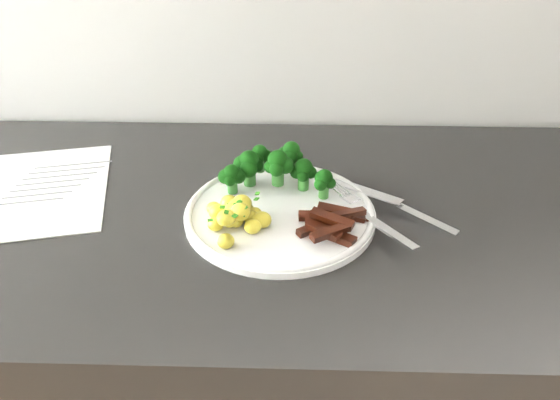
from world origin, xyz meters
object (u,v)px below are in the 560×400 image
at_px(beef_strips, 330,222).
at_px(broccoli, 274,166).
at_px(knife, 408,212).
at_px(potatoes, 236,214).
at_px(recipe_paper, 45,189).
at_px(fork, 372,217).
at_px(plate, 280,212).

bearing_deg(beef_strips, broccoli, 127.15).
bearing_deg(knife, beef_strips, -158.17).
bearing_deg(potatoes, recipe_paper, 162.57).
height_order(recipe_paper, broccoli, broccoli).
height_order(broccoli, knife, broccoli).
relative_size(broccoli, fork, 1.02).
distance_m(recipe_paper, plate, 0.38).
bearing_deg(fork, broccoli, 146.98).
relative_size(plate, fork, 1.60).
distance_m(recipe_paper, broccoli, 0.37).
height_order(fork, knife, fork).
distance_m(fork, knife, 0.07).
relative_size(plate, potatoes, 2.75).
xyz_separation_m(plate, beef_strips, (0.07, -0.04, 0.01)).
xyz_separation_m(broccoli, knife, (0.20, -0.06, -0.04)).
xyz_separation_m(broccoli, potatoes, (-0.05, -0.10, -0.02)).
xyz_separation_m(recipe_paper, knife, (0.57, -0.06, 0.01)).
xyz_separation_m(recipe_paper, fork, (0.51, -0.09, 0.02)).
height_order(recipe_paper, knife, knife).
height_order(recipe_paper, beef_strips, beef_strips).
bearing_deg(recipe_paper, broccoli, 0.78).
xyz_separation_m(plate, potatoes, (-0.06, -0.04, 0.02)).
relative_size(potatoes, knife, 0.58).
distance_m(broccoli, fork, 0.17).
distance_m(plate, fork, 0.13).
height_order(recipe_paper, fork, fork).
bearing_deg(knife, fork, -152.36).
distance_m(beef_strips, fork, 0.06).
height_order(broccoli, beef_strips, broccoli).
xyz_separation_m(beef_strips, knife, (0.12, 0.05, -0.01)).
bearing_deg(fork, knife, 27.64).
relative_size(plate, knife, 1.61).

